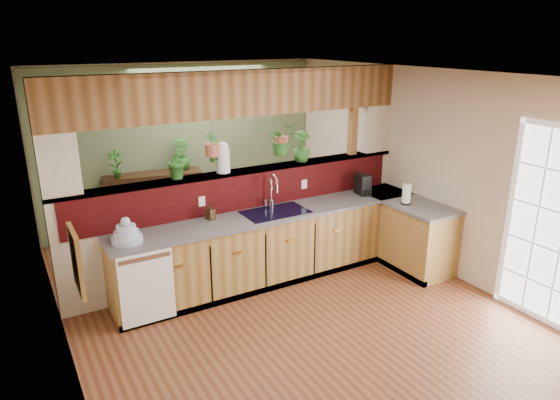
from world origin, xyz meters
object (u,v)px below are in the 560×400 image
coffee_maker (363,185)px  paper_towel (406,194)px  glass_jar (223,157)px  faucet (272,190)px  shelving_console (155,203)px  dish_stack (127,235)px  soap_dispenser (210,212)px

coffee_maker → paper_towel: bearing=-59.5°
glass_jar → paper_towel: bearing=-23.9°
faucet → shelving_console: (-0.92, 2.12, -0.64)m
faucet → dish_stack: faucet is taller
faucet → coffee_maker: (1.36, -0.12, -0.11)m
faucet → soap_dispenser: 0.86m
dish_stack → paper_towel: size_ratio=1.15×
faucet → soap_dispenser: bearing=-179.9°
coffee_maker → paper_towel: 0.65m
glass_jar → dish_stack: bearing=-162.0°
dish_stack → glass_jar: glass_jar is taller
faucet → paper_towel: faucet is taller
faucet → coffee_maker: bearing=-5.1°
dish_stack → shelving_console: dish_stack is taller
paper_towel → shelving_console: 3.83m
faucet → coffee_maker: size_ratio=1.61×
coffee_maker → shelving_console: coffee_maker is taller
dish_stack → paper_towel: bearing=-8.6°
paper_towel → shelving_console: size_ratio=0.20×
faucet → soap_dispenser: size_ratio=2.30×
faucet → shelving_console: size_ratio=0.31×
paper_towel → glass_jar: size_ratio=0.75×
faucet → coffee_maker: faucet is taller
shelving_console → paper_towel: bearing=-38.2°
dish_stack → paper_towel: (3.46, -0.52, 0.04)m
paper_towel → dish_stack: bearing=171.4°
shelving_console → coffee_maker: bearing=-34.0°
dish_stack → coffee_maker: dish_stack is taller
dish_stack → coffee_maker: 3.23m
coffee_maker → shelving_console: (-2.28, 2.24, -0.53)m
paper_towel → shelving_console: bearing=131.3°
coffee_maker → faucet: bearing=-174.7°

